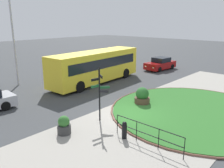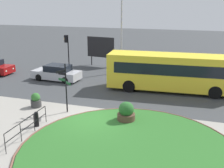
{
  "view_description": "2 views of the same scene",
  "coord_description": "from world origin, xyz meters",
  "px_view_note": "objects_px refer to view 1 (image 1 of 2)",
  "views": [
    {
      "loc": [
        -11.11,
        -8.65,
        5.87
      ],
      "look_at": [
        0.46,
        1.93,
        1.57
      ],
      "focal_mm": 37.4,
      "sensor_mm": 36.0,
      "label": 1
    },
    {
      "loc": [
        5.89,
        -14.37,
        7.02
      ],
      "look_at": [
        0.69,
        2.05,
        1.8
      ],
      "focal_mm": 43.51,
      "sensor_mm": 36.0,
      "label": 2
    }
  ],
  "objects_px": {
    "signpost_directional": "(100,91)",
    "lamppost_tall": "(13,39)",
    "bollard_foreground": "(124,130)",
    "planter_kerbside": "(64,126)",
    "bus_yellow": "(96,66)",
    "planter_near_signpost": "(142,97)",
    "car_far_lane": "(160,64)"
  },
  "relations": [
    {
      "from": "signpost_directional",
      "to": "lamppost_tall",
      "type": "distance_m",
      "value": 11.68
    },
    {
      "from": "bollard_foreground",
      "to": "planter_kerbside",
      "type": "bearing_deg",
      "value": 123.23
    },
    {
      "from": "bollard_foreground",
      "to": "planter_kerbside",
      "type": "relative_size",
      "value": 0.92
    },
    {
      "from": "bus_yellow",
      "to": "lamppost_tall",
      "type": "bearing_deg",
      "value": 136.03
    },
    {
      "from": "bollard_foreground",
      "to": "bus_yellow",
      "type": "xyz_separation_m",
      "value": [
        6.82,
        9.15,
        1.15
      ]
    },
    {
      "from": "bollard_foreground",
      "to": "planter_near_signpost",
      "type": "relative_size",
      "value": 0.75
    },
    {
      "from": "lamppost_tall",
      "to": "planter_near_signpost",
      "type": "distance_m",
      "value": 12.67
    },
    {
      "from": "signpost_directional",
      "to": "lamppost_tall",
      "type": "xyz_separation_m",
      "value": [
        0.54,
        11.43,
        2.36
      ]
    },
    {
      "from": "bollard_foreground",
      "to": "car_far_lane",
      "type": "relative_size",
      "value": 0.22
    },
    {
      "from": "bollard_foreground",
      "to": "planter_near_signpost",
      "type": "distance_m",
      "value": 5.33
    },
    {
      "from": "bollard_foreground",
      "to": "planter_kerbside",
      "type": "xyz_separation_m",
      "value": [
        -1.76,
        2.69,
        -0.01
      ]
    },
    {
      "from": "signpost_directional",
      "to": "bus_yellow",
      "type": "xyz_separation_m",
      "value": [
        6.12,
        6.69,
        -0.28
      ]
    },
    {
      "from": "car_far_lane",
      "to": "lamppost_tall",
      "type": "bearing_deg",
      "value": -17.2
    },
    {
      "from": "planter_near_signpost",
      "to": "car_far_lane",
      "type": "bearing_deg",
      "value": 25.43
    },
    {
      "from": "bus_yellow",
      "to": "planter_near_signpost",
      "type": "height_order",
      "value": "bus_yellow"
    },
    {
      "from": "bollard_foreground",
      "to": "planter_near_signpost",
      "type": "height_order",
      "value": "planter_near_signpost"
    },
    {
      "from": "signpost_directional",
      "to": "planter_near_signpost",
      "type": "height_order",
      "value": "signpost_directional"
    },
    {
      "from": "planter_near_signpost",
      "to": "planter_kerbside",
      "type": "distance_m",
      "value": 6.58
    },
    {
      "from": "signpost_directional",
      "to": "planter_near_signpost",
      "type": "distance_m",
      "value": 4.33
    },
    {
      "from": "signpost_directional",
      "to": "planter_kerbside",
      "type": "distance_m",
      "value": 2.85
    },
    {
      "from": "bollard_foreground",
      "to": "lamppost_tall",
      "type": "xyz_separation_m",
      "value": [
        1.23,
        13.88,
        3.78
      ]
    },
    {
      "from": "planter_kerbside",
      "to": "planter_near_signpost",
      "type": "bearing_deg",
      "value": -3.33
    },
    {
      "from": "bus_yellow",
      "to": "signpost_directional",
      "type": "bearing_deg",
      "value": -136.18
    },
    {
      "from": "bollard_foreground",
      "to": "bus_yellow",
      "type": "bearing_deg",
      "value": 53.32
    },
    {
      "from": "car_far_lane",
      "to": "signpost_directional",
      "type": "bearing_deg",
      "value": 23.44
    },
    {
      "from": "bus_yellow",
      "to": "planter_kerbside",
      "type": "relative_size",
      "value": 10.22
    },
    {
      "from": "lamppost_tall",
      "to": "planter_near_signpost",
      "type": "bearing_deg",
      "value": -72.81
    },
    {
      "from": "bollard_foreground",
      "to": "planter_near_signpost",
      "type": "bearing_deg",
      "value": 25.65
    },
    {
      "from": "car_far_lane",
      "to": "planter_kerbside",
      "type": "height_order",
      "value": "car_far_lane"
    },
    {
      "from": "bollard_foreground",
      "to": "car_far_lane",
      "type": "distance_m",
      "value": 18.17
    },
    {
      "from": "signpost_directional",
      "to": "planter_near_signpost",
      "type": "bearing_deg",
      "value": -2.05
    },
    {
      "from": "lamppost_tall",
      "to": "planter_kerbside",
      "type": "xyz_separation_m",
      "value": [
        -2.99,
        -11.19,
        -3.79
      ]
    }
  ]
}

